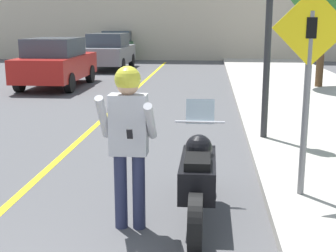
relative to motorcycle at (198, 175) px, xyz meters
The scene contains 8 objects.
road_center_line 3.63m from the motorcycle, 131.25° to the left, with size 0.12×36.00×0.01m.
motorcycle is the anchor object (origin of this frame).
person_biker 1.04m from the motorcycle, 151.25° to the right, with size 0.59×0.49×1.80m.
crossing_sign 1.77m from the motorcycle, 20.82° to the left, with size 0.91×0.08×2.49m.
traffic_light 4.09m from the motorcycle, 71.61° to the left, with size 0.26×0.30×3.32m.
parked_car_red 11.76m from the motorcycle, 116.13° to the left, with size 1.88×4.20×1.68m.
parked_car_grey 17.25m from the motorcycle, 105.58° to the left, with size 1.88×4.20×1.68m.
parked_car_green 23.15m from the motorcycle, 103.20° to the left, with size 1.88×4.20×1.68m.
Camera 1 is at (1.89, -1.88, 2.25)m, focal length 50.00 mm.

